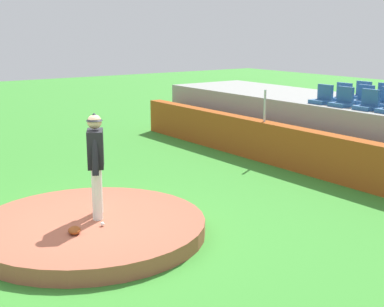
{
  "coord_description": "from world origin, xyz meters",
  "views": [
    {
      "loc": [
        8.24,
        -3.69,
        3.51
      ],
      "look_at": [
        0.0,
        2.18,
        1.17
      ],
      "focal_mm": 50.31,
      "sensor_mm": 36.0,
      "label": 1
    }
  ],
  "objects_px": {
    "baseball": "(102,224)",
    "stadium_chair_2": "(368,103)",
    "stadium_chair_10": "(361,94)",
    "fielding_glove": "(74,230)",
    "stadium_chair_5": "(342,95)",
    "stadium_chair_11": "(383,96)",
    "pitcher": "(96,157)",
    "stadium_chair_0": "(322,98)",
    "stadium_chair_1": "(343,100)",
    "stadium_chair_6": "(363,98)"
  },
  "relations": [
    {
      "from": "stadium_chair_10",
      "to": "stadium_chair_11",
      "type": "distance_m",
      "value": 0.7
    },
    {
      "from": "stadium_chair_0",
      "to": "stadium_chair_2",
      "type": "bearing_deg",
      "value": -179.31
    },
    {
      "from": "stadium_chair_6",
      "to": "baseball",
      "type": "bearing_deg",
      "value": 97.63
    },
    {
      "from": "baseball",
      "to": "stadium_chair_10",
      "type": "relative_size",
      "value": 0.15
    },
    {
      "from": "stadium_chair_2",
      "to": "stadium_chair_6",
      "type": "xyz_separation_m",
      "value": [
        -0.74,
        0.8,
        0.0
      ]
    },
    {
      "from": "stadium_chair_5",
      "to": "stadium_chair_11",
      "type": "relative_size",
      "value": 1.0
    },
    {
      "from": "stadium_chair_0",
      "to": "baseball",
      "type": "bearing_deg",
      "value": 103.59
    },
    {
      "from": "baseball",
      "to": "stadium_chair_6",
      "type": "relative_size",
      "value": 0.15
    },
    {
      "from": "baseball",
      "to": "stadium_chair_2",
      "type": "bearing_deg",
      "value": 92.84
    },
    {
      "from": "fielding_glove",
      "to": "stadium_chair_10",
      "type": "bearing_deg",
      "value": -54.52
    },
    {
      "from": "baseball",
      "to": "stadium_chair_0",
      "type": "bearing_deg",
      "value": 103.59
    },
    {
      "from": "pitcher",
      "to": "stadium_chair_6",
      "type": "distance_m",
      "value": 8.1
    },
    {
      "from": "stadium_chair_11",
      "to": "stadium_chair_1",
      "type": "bearing_deg",
      "value": 89.0
    },
    {
      "from": "stadium_chair_11",
      "to": "pitcher",
      "type": "bearing_deg",
      "value": 93.66
    },
    {
      "from": "stadium_chair_1",
      "to": "baseball",
      "type": "bearing_deg",
      "value": 98.53
    },
    {
      "from": "pitcher",
      "to": "stadium_chair_5",
      "type": "bearing_deg",
      "value": 126.47
    },
    {
      "from": "stadium_chair_0",
      "to": "stadium_chair_11",
      "type": "distance_m",
      "value": 1.8
    },
    {
      "from": "fielding_glove",
      "to": "stadium_chair_11",
      "type": "relative_size",
      "value": 0.6
    },
    {
      "from": "pitcher",
      "to": "stadium_chair_1",
      "type": "distance_m",
      "value": 7.27
    },
    {
      "from": "stadium_chair_5",
      "to": "stadium_chair_6",
      "type": "xyz_separation_m",
      "value": [
        0.71,
        0.02,
        0.0
      ]
    },
    {
      "from": "stadium_chair_1",
      "to": "stadium_chair_11",
      "type": "height_order",
      "value": "same"
    },
    {
      "from": "stadium_chair_5",
      "to": "stadium_chair_10",
      "type": "distance_m",
      "value": 0.81
    },
    {
      "from": "stadium_chair_5",
      "to": "stadium_chair_11",
      "type": "bearing_deg",
      "value": -130.54
    },
    {
      "from": "stadium_chair_5",
      "to": "stadium_chair_6",
      "type": "height_order",
      "value": "same"
    },
    {
      "from": "baseball",
      "to": "stadium_chair_10",
      "type": "bearing_deg",
      "value": 101.13
    },
    {
      "from": "stadium_chair_2",
      "to": "fielding_glove",
      "type": "bearing_deg",
      "value": 92.92
    },
    {
      "from": "pitcher",
      "to": "stadium_chair_0",
      "type": "distance_m",
      "value": 7.38
    },
    {
      "from": "pitcher",
      "to": "baseball",
      "type": "xyz_separation_m",
      "value": [
        0.51,
        -0.17,
        -1.04
      ]
    },
    {
      "from": "stadium_chair_2",
      "to": "stadium_chair_11",
      "type": "bearing_deg",
      "value": -66.5
    },
    {
      "from": "stadium_chair_0",
      "to": "stadium_chair_2",
      "type": "relative_size",
      "value": 1.0
    },
    {
      "from": "stadium_chair_2",
      "to": "stadium_chair_1",
      "type": "bearing_deg",
      "value": 2.48
    },
    {
      "from": "stadium_chair_0",
      "to": "stadium_chair_2",
      "type": "height_order",
      "value": "same"
    },
    {
      "from": "pitcher",
      "to": "stadium_chair_10",
      "type": "distance_m",
      "value": 8.96
    },
    {
      "from": "stadium_chair_6",
      "to": "stadium_chair_10",
      "type": "bearing_deg",
      "value": -49.69
    },
    {
      "from": "stadium_chair_6",
      "to": "stadium_chair_10",
      "type": "height_order",
      "value": "same"
    },
    {
      "from": "baseball",
      "to": "stadium_chair_10",
      "type": "height_order",
      "value": "stadium_chair_10"
    },
    {
      "from": "stadium_chair_6",
      "to": "stadium_chair_2",
      "type": "bearing_deg",
      "value": 132.57
    },
    {
      "from": "stadium_chair_1",
      "to": "stadium_chair_5",
      "type": "distance_m",
      "value": 1.08
    },
    {
      "from": "stadium_chair_2",
      "to": "baseball",
      "type": "bearing_deg",
      "value": 92.84
    },
    {
      "from": "baseball",
      "to": "stadium_chair_1",
      "type": "bearing_deg",
      "value": 98.53
    },
    {
      "from": "stadium_chair_0",
      "to": "stadium_chair_1",
      "type": "bearing_deg",
      "value": 178.75
    },
    {
      "from": "pitcher",
      "to": "stadium_chair_0",
      "type": "bearing_deg",
      "value": 127.33
    },
    {
      "from": "fielding_glove",
      "to": "stadium_chair_1",
      "type": "distance_m",
      "value": 8.13
    },
    {
      "from": "pitcher",
      "to": "stadium_chair_2",
      "type": "relative_size",
      "value": 3.71
    },
    {
      "from": "stadium_chair_2",
      "to": "stadium_chair_5",
      "type": "height_order",
      "value": "same"
    },
    {
      "from": "stadium_chair_1",
      "to": "stadium_chair_6",
      "type": "distance_m",
      "value": 0.83
    },
    {
      "from": "fielding_glove",
      "to": "stadium_chair_6",
      "type": "distance_m",
      "value": 8.95
    },
    {
      "from": "fielding_glove",
      "to": "stadium_chair_1",
      "type": "height_order",
      "value": "stadium_chair_1"
    },
    {
      "from": "pitcher",
      "to": "stadium_chair_6",
      "type": "relative_size",
      "value": 3.71
    },
    {
      "from": "stadium_chair_1",
      "to": "stadium_chair_0",
      "type": "bearing_deg",
      "value": -1.25
    }
  ]
}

